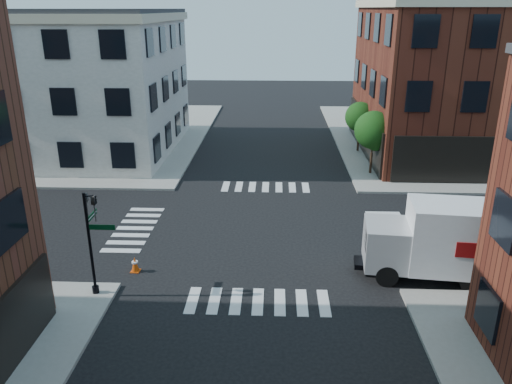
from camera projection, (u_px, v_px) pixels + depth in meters
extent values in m
plane|color=black|center=(263.00, 231.00, 27.05)|extent=(120.00, 120.00, 0.00)
cube|color=gray|center=(497.00, 138.00, 45.91)|extent=(30.00, 30.00, 0.15)
cube|color=gray|center=(49.00, 134.00, 47.50)|extent=(30.00, 30.00, 0.15)
cube|color=beige|center=(37.00, 84.00, 40.86)|extent=(22.00, 16.00, 11.00)
cylinder|color=black|center=(371.00, 163.00, 35.83)|extent=(0.18, 0.18, 1.47)
cylinder|color=black|center=(372.00, 153.00, 35.57)|extent=(0.12, 0.12, 1.47)
sphere|color=#12350E|center=(374.00, 130.00, 34.99)|extent=(2.69, 2.69, 2.69)
sphere|color=#12350E|center=(377.00, 138.00, 35.08)|extent=(1.85, 1.85, 1.85)
cylinder|color=black|center=(358.00, 143.00, 41.48)|extent=(0.18, 0.18, 1.33)
cylinder|color=black|center=(359.00, 135.00, 41.25)|extent=(0.12, 0.12, 1.33)
sphere|color=#12350E|center=(360.00, 117.00, 40.72)|extent=(2.43, 2.43, 2.43)
sphere|color=#12350E|center=(363.00, 123.00, 40.79)|extent=(1.67, 1.67, 1.67)
cylinder|color=black|center=(90.00, 246.00, 20.13)|extent=(0.12, 0.12, 4.60)
cylinder|color=black|center=(96.00, 289.00, 20.83)|extent=(0.28, 0.28, 0.30)
cube|color=#053819|center=(101.00, 227.00, 19.82)|extent=(1.10, 0.03, 0.22)
cube|color=#053819|center=(92.00, 216.00, 20.27)|extent=(0.03, 1.10, 0.22)
imported|color=black|center=(95.00, 209.00, 19.66)|extent=(0.22, 0.18, 1.10)
imported|color=black|center=(86.00, 206.00, 19.91)|extent=(0.18, 0.22, 1.10)
cube|color=silver|center=(475.00, 238.00, 21.45)|extent=(5.82, 2.97, 2.99)
cube|color=maroon|center=(483.00, 251.00, 20.31)|extent=(2.12, 0.26, 0.68)
cube|color=maroon|center=(468.00, 227.00, 22.59)|extent=(2.12, 0.26, 0.68)
cube|color=#B6B6B9|center=(387.00, 244.00, 22.12)|extent=(2.16, 2.50, 1.93)
cube|color=black|center=(366.00, 236.00, 22.12)|extent=(0.28, 1.84, 0.87)
cube|color=black|center=(442.00, 268.00, 22.14)|extent=(7.78, 1.75, 0.24)
cylinder|color=black|center=(387.00, 276.00, 21.53)|extent=(1.00, 0.43, 0.97)
cylinder|color=black|center=(382.00, 254.00, 23.41)|extent=(1.00, 0.43, 0.97)
cylinder|color=black|center=(471.00, 281.00, 21.07)|extent=(1.00, 0.43, 0.97)
cylinder|color=black|center=(460.00, 259.00, 22.95)|extent=(1.00, 0.43, 0.97)
cube|color=#D64809|center=(136.00, 271.00, 22.84)|extent=(0.43, 0.43, 0.04)
cone|color=#D64809|center=(135.00, 264.00, 22.72)|extent=(0.41, 0.41, 0.73)
cylinder|color=white|center=(135.00, 262.00, 22.69)|extent=(0.28, 0.28, 0.08)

